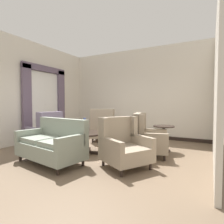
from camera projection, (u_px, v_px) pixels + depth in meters
name	position (u px, v px, depth m)	size (l,w,h in m)	color
ground	(91.00, 155.00, 4.63)	(8.41, 8.41, 0.00)	brown
wall_back	(135.00, 93.00, 7.19)	(5.61, 0.08, 3.37)	silver
wall_left	(42.00, 93.00, 6.63)	(0.08, 4.21, 3.37)	silver
wall_right	(217.00, 86.00, 4.05)	(0.08, 4.21, 3.37)	silver
baseboard_back	(134.00, 135.00, 7.22)	(5.45, 0.03, 0.12)	black
window_with_curtains	(45.00, 101.00, 6.63)	(0.12, 1.85, 2.60)	silver
coffee_table	(87.00, 136.00, 4.83)	(0.93, 0.93, 0.53)	black
porcelain_vase	(85.00, 126.00, 4.81)	(0.15, 0.15, 0.38)	#384C93
settee	(52.00, 144.00, 4.03)	(1.67, 1.02, 0.96)	gray
armchair_near_window	(147.00, 138.00, 4.59)	(0.99, 1.03, 1.05)	gray
armchair_back_corner	(103.00, 128.00, 6.28)	(1.00, 1.00, 1.12)	gray
armchair_near_sideboard	(124.00, 146.00, 3.80)	(1.15, 1.15, 1.01)	gray
armchair_beside_settee	(46.00, 133.00, 5.39)	(0.88, 0.81, 1.06)	slate
side_table	(164.00, 136.00, 5.01)	(0.56, 0.56, 0.69)	black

